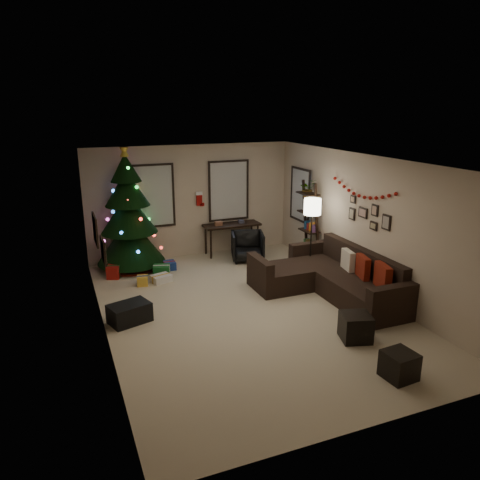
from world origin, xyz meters
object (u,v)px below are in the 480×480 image
object	(u,v)px
desk	(232,227)
sofa	(330,279)
christmas_tree	(129,218)
desk_chair	(248,246)
bookshelf	(310,225)

from	to	relation	value
desk	sofa	bearing A→B (deg)	-74.20
christmas_tree	sofa	size ratio (longest dim) A/B	0.97
sofa	christmas_tree	bearing A→B (deg)	138.59
christmas_tree	desk_chair	xyz separation A→B (m)	(2.66, -0.52, -0.82)
desk	christmas_tree	bearing A→B (deg)	-177.13
sofa	bookshelf	world-z (taller)	bookshelf
desk	desk_chair	world-z (taller)	desk
sofa	bookshelf	bearing A→B (deg)	73.83
christmas_tree	bookshelf	distance (m)	4.10
desk_chair	bookshelf	world-z (taller)	bookshelf
sofa	desk_chair	world-z (taller)	sofa
christmas_tree	desk_chair	size ratio (longest dim) A/B	4.03
desk_chair	bookshelf	distance (m)	1.57
desk	bookshelf	size ratio (longest dim) A/B	0.72
bookshelf	desk_chair	bearing A→B (deg)	146.27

